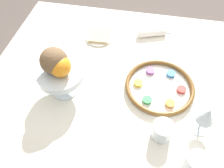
# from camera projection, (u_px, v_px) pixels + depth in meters

# --- Properties ---
(ground_plane) EXTENTS (8.00, 8.00, 0.00)m
(ground_plane) POSITION_uv_depth(u_px,v_px,m) (134.00, 142.00, 1.57)
(ground_plane) COLOR #564C47
(dining_table) EXTENTS (1.48, 1.04, 0.71)m
(dining_table) POSITION_uv_depth(u_px,v_px,m) (139.00, 118.00, 1.28)
(dining_table) COLOR silver
(dining_table) RESTS_ON ground_plane
(seder_plate) EXTENTS (0.31, 0.31, 0.03)m
(seder_plate) POSITION_uv_depth(u_px,v_px,m) (159.00, 87.00, 0.96)
(seder_plate) COLOR silver
(seder_plate) RESTS_ON dining_table
(wine_glass) EXTENTS (0.07, 0.07, 0.14)m
(wine_glass) POSITION_uv_depth(u_px,v_px,m) (207.00, 116.00, 0.78)
(wine_glass) COLOR silver
(wine_glass) RESTS_ON dining_table
(fruit_stand) EXTENTS (0.19, 0.19, 0.13)m
(fruit_stand) POSITION_uv_depth(u_px,v_px,m) (61.00, 76.00, 0.89)
(fruit_stand) COLOR silver
(fruit_stand) RESTS_ON dining_table
(orange_fruit) EXTENTS (0.09, 0.09, 0.09)m
(orange_fruit) POSITION_uv_depth(u_px,v_px,m) (60.00, 66.00, 0.83)
(orange_fruit) COLOR orange
(orange_fruit) RESTS_ON fruit_stand
(coconut) EXTENTS (0.11, 0.11, 0.11)m
(coconut) POSITION_uv_depth(u_px,v_px,m) (54.00, 61.00, 0.83)
(coconut) COLOR brown
(coconut) RESTS_ON fruit_stand
(bread_plate) EXTENTS (0.15, 0.15, 0.02)m
(bread_plate) POSITION_uv_depth(u_px,v_px,m) (99.00, 37.00, 1.18)
(bread_plate) COLOR beige
(bread_plate) RESTS_ON dining_table
(napkin_roll) EXTENTS (0.16, 0.09, 0.04)m
(napkin_roll) POSITION_uv_depth(u_px,v_px,m) (153.00, 33.00, 1.18)
(napkin_roll) COLOR white
(napkin_roll) RESTS_ON dining_table
(cup_near) EXTENTS (0.08, 0.08, 0.07)m
(cup_near) POSITION_uv_depth(u_px,v_px,m) (196.00, 163.00, 0.74)
(cup_near) COLOR silver
(cup_near) RESTS_ON dining_table
(cup_mid) EXTENTS (0.08, 0.08, 0.07)m
(cup_mid) POSITION_uv_depth(u_px,v_px,m) (162.00, 130.00, 0.81)
(cup_mid) COLOR silver
(cup_mid) RESTS_ON dining_table
(spoon) EXTENTS (0.15, 0.04, 0.01)m
(spoon) POSITION_uv_depth(u_px,v_px,m) (158.00, 31.00, 1.21)
(spoon) COLOR silver
(spoon) RESTS_ON dining_table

